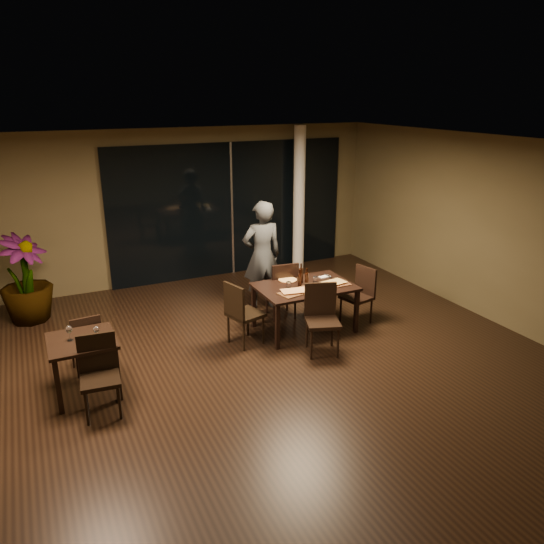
{
  "coord_description": "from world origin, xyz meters",
  "views": [
    {
      "loc": [
        -2.79,
        -6.02,
        3.64
      ],
      "look_at": [
        0.44,
        0.82,
        1.05
      ],
      "focal_mm": 35.0,
      "sensor_mm": 36.0,
      "label": 1
    }
  ],
  "objects_px": {
    "potted_plant": "(25,279)",
    "chair_main_near": "(322,314)",
    "chair_side_far": "(86,341)",
    "chair_side_near": "(99,370)",
    "diner": "(262,256)",
    "bottle_a": "(300,278)",
    "side_table": "(83,349)",
    "chair_main_left": "(241,311)",
    "chair_main_right": "(360,292)",
    "main_table": "(305,290)",
    "bottle_b": "(307,277)",
    "bottle_c": "(301,273)",
    "chair_main_far": "(283,287)"
  },
  "relations": [
    {
      "from": "bottle_a",
      "to": "chair_main_far",
      "type": "bearing_deg",
      "value": 93.27
    },
    {
      "from": "chair_main_right",
      "to": "diner",
      "type": "distance_m",
      "value": 1.78
    },
    {
      "from": "bottle_c",
      "to": "chair_main_right",
      "type": "bearing_deg",
      "value": -14.72
    },
    {
      "from": "chair_side_far",
      "to": "chair_side_near",
      "type": "height_order",
      "value": "chair_side_near"
    },
    {
      "from": "main_table",
      "to": "chair_main_right",
      "type": "relative_size",
      "value": 1.61
    },
    {
      "from": "chair_main_near",
      "to": "bottle_b",
      "type": "relative_size",
      "value": 3.63
    },
    {
      "from": "side_table",
      "to": "chair_main_near",
      "type": "relative_size",
      "value": 0.79
    },
    {
      "from": "chair_main_left",
      "to": "diner",
      "type": "relative_size",
      "value": 0.52
    },
    {
      "from": "main_table",
      "to": "bottle_c",
      "type": "bearing_deg",
      "value": 87.15
    },
    {
      "from": "chair_main_right",
      "to": "chair_side_far",
      "type": "xyz_separation_m",
      "value": [
        -4.29,
        0.14,
        -0.04
      ]
    },
    {
      "from": "side_table",
      "to": "diner",
      "type": "xyz_separation_m",
      "value": [
        3.16,
        1.61,
        0.34
      ]
    },
    {
      "from": "chair_main_right",
      "to": "diner",
      "type": "height_order",
      "value": "diner"
    },
    {
      "from": "chair_main_near",
      "to": "chair_main_right",
      "type": "relative_size",
      "value": 1.09
    },
    {
      "from": "main_table",
      "to": "diner",
      "type": "height_order",
      "value": "diner"
    },
    {
      "from": "potted_plant",
      "to": "chair_main_right",
      "type": "bearing_deg",
      "value": -25.65
    },
    {
      "from": "main_table",
      "to": "potted_plant",
      "type": "bearing_deg",
      "value": 150.22
    },
    {
      "from": "chair_side_far",
      "to": "chair_side_near",
      "type": "distance_m",
      "value": 1.02
    },
    {
      "from": "chair_main_left",
      "to": "potted_plant",
      "type": "distance_m",
      "value": 3.69
    },
    {
      "from": "chair_main_right",
      "to": "potted_plant",
      "type": "distance_m",
      "value": 5.49
    },
    {
      "from": "side_table",
      "to": "bottle_c",
      "type": "bearing_deg",
      "value": 10.79
    },
    {
      "from": "chair_main_far",
      "to": "chair_side_far",
      "type": "height_order",
      "value": "chair_main_far"
    },
    {
      "from": "side_table",
      "to": "bottle_a",
      "type": "xyz_separation_m",
      "value": [
        3.32,
        0.52,
        0.26
      ]
    },
    {
      "from": "potted_plant",
      "to": "side_table",
      "type": "bearing_deg",
      "value": -78.5
    },
    {
      "from": "main_table",
      "to": "chair_main_right",
      "type": "xyz_separation_m",
      "value": [
        0.98,
        -0.11,
        -0.16
      ]
    },
    {
      "from": "chair_main_far",
      "to": "bottle_c",
      "type": "relative_size",
      "value": 3.11
    },
    {
      "from": "diner",
      "to": "bottle_a",
      "type": "distance_m",
      "value": 1.11
    },
    {
      "from": "main_table",
      "to": "chair_main_right",
      "type": "height_order",
      "value": "chair_main_right"
    },
    {
      "from": "diner",
      "to": "bottle_a",
      "type": "xyz_separation_m",
      "value": [
        0.15,
        -1.1,
        -0.07
      ]
    },
    {
      "from": "chair_main_near",
      "to": "chair_main_left",
      "type": "relative_size",
      "value": 1.02
    },
    {
      "from": "main_table",
      "to": "potted_plant",
      "type": "distance_m",
      "value": 4.57
    },
    {
      "from": "chair_side_near",
      "to": "bottle_c",
      "type": "distance_m",
      "value": 3.49
    },
    {
      "from": "chair_side_far",
      "to": "chair_main_right",
      "type": "bearing_deg",
      "value": 173.15
    },
    {
      "from": "chair_main_far",
      "to": "diner",
      "type": "height_order",
      "value": "diner"
    },
    {
      "from": "side_table",
      "to": "main_table",
      "type": "bearing_deg",
      "value": 8.37
    },
    {
      "from": "potted_plant",
      "to": "chair_main_near",
      "type": "bearing_deg",
      "value": -37.95
    },
    {
      "from": "chair_main_near",
      "to": "chair_side_far",
      "type": "height_order",
      "value": "chair_main_near"
    },
    {
      "from": "chair_side_far",
      "to": "potted_plant",
      "type": "relative_size",
      "value": 0.58
    },
    {
      "from": "chair_main_left",
      "to": "potted_plant",
      "type": "height_order",
      "value": "potted_plant"
    },
    {
      "from": "side_table",
      "to": "bottle_a",
      "type": "height_order",
      "value": "bottle_a"
    },
    {
      "from": "main_table",
      "to": "side_table",
      "type": "bearing_deg",
      "value": -171.63
    },
    {
      "from": "potted_plant",
      "to": "bottle_a",
      "type": "distance_m",
      "value": 4.49
    },
    {
      "from": "bottle_a",
      "to": "side_table",
      "type": "bearing_deg",
      "value": -171.16
    },
    {
      "from": "diner",
      "to": "potted_plant",
      "type": "relative_size",
      "value": 1.31
    },
    {
      "from": "side_table",
      "to": "potted_plant",
      "type": "relative_size",
      "value": 0.55
    },
    {
      "from": "chair_main_far",
      "to": "chair_main_near",
      "type": "height_order",
      "value": "chair_main_near"
    },
    {
      "from": "main_table",
      "to": "chair_side_far",
      "type": "height_order",
      "value": "chair_side_far"
    },
    {
      "from": "chair_main_far",
      "to": "chair_main_left",
      "type": "height_order",
      "value": "chair_main_left"
    },
    {
      "from": "chair_main_right",
      "to": "chair_side_near",
      "type": "bearing_deg",
      "value": -90.81
    },
    {
      "from": "chair_main_near",
      "to": "bottle_b",
      "type": "distance_m",
      "value": 0.81
    },
    {
      "from": "chair_main_right",
      "to": "bottle_b",
      "type": "xyz_separation_m",
      "value": [
        -0.95,
        0.11,
        0.37
      ]
    }
  ]
}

